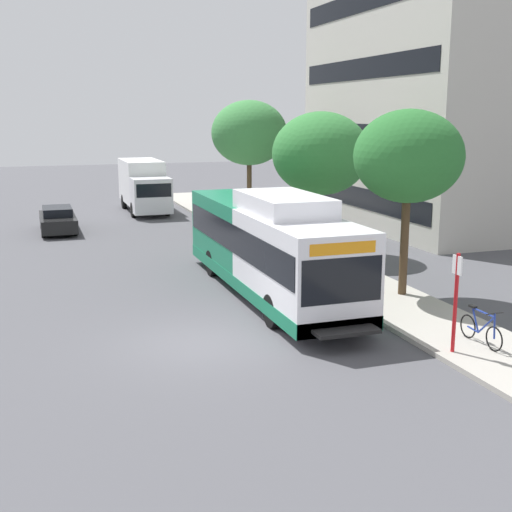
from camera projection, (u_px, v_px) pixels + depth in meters
ground_plane at (149, 277)px, 25.66m from camera, size 120.00×120.00×0.00m
sidewalk_curb at (336, 273)px, 26.00m from camera, size 3.00×56.00×0.14m
transit_bus at (269, 246)px, 22.89m from camera, size 2.58×12.25×3.65m
bus_stop_sign_pole at (456, 295)px, 16.90m from camera, size 0.10×0.36×2.60m
bicycle_parked at (481, 329)px, 17.68m from camera, size 0.52×1.76×1.02m
street_tree_near_stop at (408, 157)px, 21.78m from camera, size 3.60×3.60×6.19m
street_tree_mid_block at (321, 154)px, 28.73m from camera, size 4.21×4.21×6.14m
street_tree_far_block at (249, 133)px, 37.74m from camera, size 4.30×4.30×6.80m
parked_car_far_lane at (58, 220)px, 35.34m from camera, size 1.80×4.50×1.33m
box_truck_background at (144, 185)px, 42.51m from camera, size 2.32×7.01×3.25m
lattice_comm_tower at (395, 80)px, 54.26m from camera, size 1.10×1.10×26.92m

